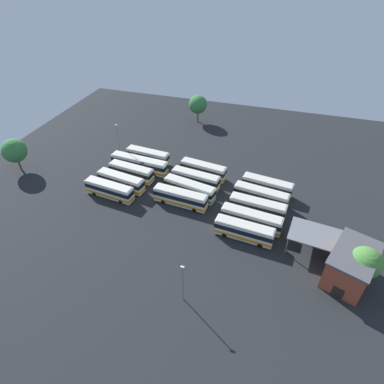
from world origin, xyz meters
TOP-DOWN VIEW (x-y plane):
  - ground_plane at (0.00, 0.00)m, footprint 110.19×110.19m
  - bus_row0_slot0 at (-16.59, -6.00)m, footprint 11.48×4.10m
  - bus_row0_slot1 at (-15.71, -2.00)m, footprint 12.01×4.21m
  - bus_row0_slot2 at (-15.54, 2.05)m, footprint 11.80×3.62m
  - bus_row0_slot3 at (-14.89, 6.11)m, footprint 12.34×3.88m
  - bus_row0_slot4 at (-14.10, 9.78)m, footprint 11.48×3.54m
  - bus_row1_slot0 at (-1.01, -8.06)m, footprint 11.48×4.10m
  - bus_row1_slot1 at (-0.35, -3.84)m, footprint 11.63×3.95m
  - bus_row1_slot2 at (-0.18, 0.21)m, footprint 12.23×4.78m
  - bus_row1_slot3 at (0.75, 3.80)m, footprint 12.05×3.53m
  - bus_row2_slot0 at (14.34, -9.88)m, footprint 11.54×3.58m
  - bus_row2_slot1 at (14.83, -5.94)m, footprint 14.92×3.69m
  - bus_row2_slot2 at (15.21, -2.02)m, footprint 11.36×3.86m
  - bus_row2_slot3 at (15.84, 2.14)m, footprint 11.79×4.24m
  - bus_row2_slot4 at (16.72, 5.88)m, footprint 11.69×3.84m
  - depot_building at (-32.35, 13.87)m, footprint 9.59×11.68m
  - maintenance_shelter at (-27.14, 9.06)m, footprint 10.72×7.57m
  - lamp_post_near_entrance at (22.11, -9.73)m, footprint 0.56×0.28m
  - lamp_post_by_building at (-7.34, 26.04)m, footprint 0.56×0.28m
  - tree_east_edge at (9.03, -37.26)m, footprint 5.69×5.69m
  - tree_west_edge at (43.70, 2.74)m, footprint 5.84×5.84m
  - tree_northeast at (-33.99, 14.23)m, footprint 5.25×5.25m

SIDE VIEW (x-z plane):
  - ground_plane at x=0.00m, z-range 0.00..0.00m
  - bus_row2_slot2 at x=15.21m, z-range 0.10..3.74m
  - bus_row0_slot0 at x=-16.59m, z-range 0.10..3.74m
  - bus_row1_slot0 at x=-1.01m, z-range 0.10..3.74m
  - bus_row0_slot4 at x=-14.10m, z-range 0.10..3.74m
  - bus_row2_slot0 at x=14.34m, z-range 0.10..3.74m
  - bus_row1_slot1 at x=-0.35m, z-range 0.10..3.74m
  - bus_row2_slot4 at x=16.72m, z-range 0.10..3.74m
  - bus_row2_slot3 at x=15.84m, z-range 0.10..3.74m
  - bus_row0_slot2 at x=-15.54m, z-range 0.10..3.74m
  - bus_row0_slot1 at x=-15.71m, z-range 0.10..3.74m
  - bus_row1_slot3 at x=0.75m, z-range 0.10..3.74m
  - bus_row1_slot2 at x=-0.18m, z-range 0.10..3.74m
  - bus_row0_slot3 at x=-14.89m, z-range 0.10..3.74m
  - bus_row2_slot1 at x=14.83m, z-range 0.10..3.74m
  - depot_building at x=-32.35m, z-range 0.02..6.28m
  - maintenance_shelter at x=-27.14m, z-range 1.83..5.88m
  - lamp_post_by_building at x=-7.34m, z-range 0.41..8.40m
  - tree_northeast at x=-33.99m, z-range 1.12..8.62m
  - lamp_post_near_entrance at x=22.11m, z-range 0.42..10.17m
  - tree_west_edge at x=43.70m, z-range 1.29..9.73m
  - tree_east_edge at x=9.03m, z-range 1.46..10.10m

